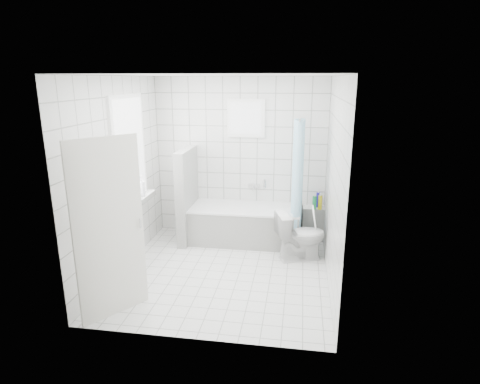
# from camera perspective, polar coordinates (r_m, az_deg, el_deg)

# --- Properties ---
(ground) EXTENTS (3.00, 3.00, 0.00)m
(ground) POSITION_cam_1_polar(r_m,az_deg,el_deg) (5.62, -2.33, -11.26)
(ground) COLOR white
(ground) RESTS_ON ground
(ceiling) EXTENTS (3.00, 3.00, 0.00)m
(ceiling) POSITION_cam_1_polar(r_m,az_deg,el_deg) (5.01, -2.67, 16.29)
(ceiling) COLOR white
(ceiling) RESTS_ON ground
(wall_back) EXTENTS (2.80, 0.02, 2.60)m
(wall_back) POSITION_cam_1_polar(r_m,az_deg,el_deg) (6.61, 0.02, 4.84)
(wall_back) COLOR white
(wall_back) RESTS_ON ground
(wall_front) EXTENTS (2.80, 0.02, 2.60)m
(wall_front) POSITION_cam_1_polar(r_m,az_deg,el_deg) (3.76, -6.89, -3.83)
(wall_front) COLOR white
(wall_front) RESTS_ON ground
(wall_left) EXTENTS (0.02, 3.00, 2.60)m
(wall_left) POSITION_cam_1_polar(r_m,az_deg,el_deg) (5.60, -16.70, 2.16)
(wall_left) COLOR white
(wall_left) RESTS_ON ground
(wall_right) EXTENTS (0.02, 3.00, 2.60)m
(wall_right) POSITION_cam_1_polar(r_m,az_deg,el_deg) (5.09, 13.18, 1.08)
(wall_right) COLOR white
(wall_right) RESTS_ON ground
(window_left) EXTENTS (0.01, 0.90, 1.40)m
(window_left) POSITION_cam_1_polar(r_m,az_deg,el_deg) (5.79, -15.29, 5.74)
(window_left) COLOR white
(window_left) RESTS_ON wall_left
(window_back) EXTENTS (0.50, 0.01, 0.50)m
(window_back) POSITION_cam_1_polar(r_m,az_deg,el_deg) (6.45, 0.85, 10.42)
(window_back) COLOR white
(window_back) RESTS_ON wall_back
(window_sill) EXTENTS (0.18, 1.02, 0.08)m
(window_sill) POSITION_cam_1_polar(r_m,az_deg,el_deg) (5.94, -14.37, -1.30)
(window_sill) COLOR white
(window_sill) RESTS_ON wall_left
(door) EXTENTS (0.51, 0.67, 2.00)m
(door) POSITION_cam_1_polar(r_m,az_deg,el_deg) (4.52, -18.10, -5.15)
(door) COLOR silver
(door) RESTS_ON ground
(bathtub) EXTENTS (1.74, 0.77, 0.58)m
(bathtub) POSITION_cam_1_polar(r_m,az_deg,el_deg) (6.50, 0.74, -4.59)
(bathtub) COLOR white
(bathtub) RESTS_ON ground
(partition_wall) EXTENTS (0.15, 0.85, 1.50)m
(partition_wall) POSITION_cam_1_polar(r_m,az_deg,el_deg) (6.50, -7.51, -0.47)
(partition_wall) COLOR white
(partition_wall) RESTS_ON ground
(tiled_ledge) EXTENTS (0.40, 0.24, 0.55)m
(tiled_ledge) POSITION_cam_1_polar(r_m,az_deg,el_deg) (6.70, 10.61, -4.39)
(tiled_ledge) COLOR white
(tiled_ledge) RESTS_ON ground
(toilet) EXTENTS (0.81, 0.62, 0.73)m
(toilet) POSITION_cam_1_polar(r_m,az_deg,el_deg) (5.92, 8.62, -6.14)
(toilet) COLOR white
(toilet) RESTS_ON ground
(curtain_rod) EXTENTS (0.02, 0.80, 0.02)m
(curtain_rod) POSITION_cam_1_polar(r_m,az_deg,el_deg) (6.04, 8.53, 10.35)
(curtain_rod) COLOR silver
(curtain_rod) RESTS_ON wall_back
(shower_curtain) EXTENTS (0.14, 0.48, 1.78)m
(shower_curtain) POSITION_cam_1_polar(r_m,az_deg,el_deg) (6.06, 8.18, 1.73)
(shower_curtain) COLOR #48ADD4
(shower_curtain) RESTS_ON curtain_rod
(tub_faucet) EXTENTS (0.18, 0.06, 0.06)m
(tub_faucet) POSITION_cam_1_polar(r_m,az_deg,el_deg) (6.64, 2.01, 0.90)
(tub_faucet) COLOR silver
(tub_faucet) RESTS_ON wall_back
(sill_bottles) EXTENTS (0.15, 0.61, 0.30)m
(sill_bottles) POSITION_cam_1_polar(r_m,az_deg,el_deg) (5.80, -14.77, 0.03)
(sill_bottles) COLOR #33CEE5
(sill_bottles) RESTS_ON window_sill
(ledge_bottles) EXTENTS (0.15, 0.19, 0.24)m
(ledge_bottles) POSITION_cam_1_polar(r_m,az_deg,el_deg) (6.53, 10.98, -1.34)
(ledge_bottles) COLOR yellow
(ledge_bottles) RESTS_ON tiled_ledge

